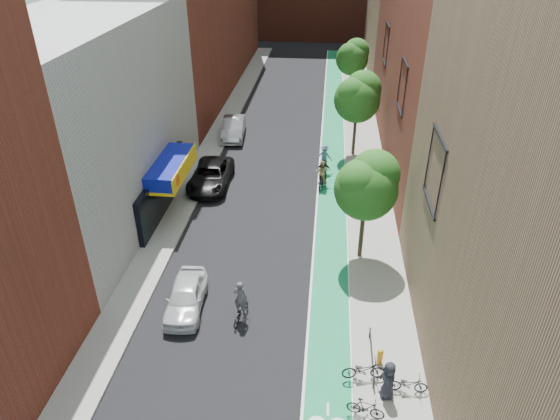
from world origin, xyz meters
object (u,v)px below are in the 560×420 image
(parked_car_white, at_px, (186,296))
(fire_hydrant, at_px, (380,356))
(cyclist_lane_far, at_px, (324,160))
(parked_car_silver, at_px, (234,128))
(cyclist_lane_mid, at_px, (324,175))
(pedestrian, at_px, (388,380))
(parked_car_black, at_px, (211,176))
(cyclist_lane_near, at_px, (321,177))
(cyclist_lead, at_px, (241,307))

(parked_car_white, relative_size, fire_hydrant, 5.57)
(parked_car_white, distance_m, cyclist_lane_far, 17.18)
(parked_car_silver, relative_size, cyclist_lane_mid, 2.61)
(cyclist_lane_far, bearing_deg, parked_car_silver, -23.53)
(pedestrian, bearing_deg, parked_car_silver, -177.88)
(pedestrian, xyz_separation_m, fire_hydrant, (-0.15, 1.69, -0.48))
(pedestrian, bearing_deg, fire_hydrant, 164.62)
(parked_car_black, bearing_deg, cyclist_lane_mid, 6.27)
(cyclist_lane_near, bearing_deg, parked_car_silver, -40.11)
(parked_car_white, relative_size, cyclist_lane_mid, 2.15)
(cyclist_lane_mid, bearing_deg, parked_car_white, 72.54)
(fire_hydrant, bearing_deg, parked_car_white, 163.19)
(cyclist_lane_near, bearing_deg, fire_hydrant, 108.16)
(cyclist_lane_near, bearing_deg, cyclist_lane_mid, -99.22)
(cyclist_lane_mid, distance_m, pedestrian, 18.46)
(cyclist_lane_far, distance_m, fire_hydrant, 18.93)
(cyclist_lane_far, xyz_separation_m, fire_hydrant, (2.79, -18.72, -0.38))
(parked_car_silver, bearing_deg, cyclist_lead, -84.13)
(parked_car_black, xyz_separation_m, parked_car_silver, (0.00, 9.06, 0.05))
(cyclist_lane_mid, bearing_deg, fire_hydrant, 106.88)
(fire_hydrant, bearing_deg, cyclist_lane_mid, 99.57)
(parked_car_black, bearing_deg, cyclist_lane_near, 2.65)
(cyclist_lane_far, distance_m, pedestrian, 20.62)
(cyclist_lane_mid, xyz_separation_m, fire_hydrant, (2.79, -16.53, -0.16))
(cyclist_lane_far, xyz_separation_m, pedestrian, (2.94, -20.41, 0.10))
(pedestrian, relative_size, fire_hydrant, 2.35)
(pedestrian, bearing_deg, cyclist_lead, -141.50)
(cyclist_lane_near, distance_m, pedestrian, 17.98)
(cyclist_lead, xyz_separation_m, cyclist_lane_mid, (3.58, 14.29, -0.05))
(cyclist_lead, height_order, cyclist_lane_far, cyclist_lead)
(cyclist_lane_far, height_order, pedestrian, cyclist_lane_far)
(parked_car_white, height_order, fire_hydrant, parked_car_white)
(parked_car_white, bearing_deg, cyclist_lane_near, 60.78)
(parked_car_black, height_order, cyclist_lane_far, cyclist_lane_far)
(cyclist_lane_near, xyz_separation_m, pedestrian, (3.09, -17.71, 0.18))
(cyclist_lane_near, height_order, fire_hydrant, cyclist_lane_near)
(cyclist_lane_near, relative_size, cyclist_lane_far, 0.98)
(parked_car_silver, xyz_separation_m, cyclist_lane_near, (7.80, -8.62, 0.02))
(parked_car_white, distance_m, parked_car_black, 12.91)
(fire_hydrant, bearing_deg, parked_car_black, 124.60)
(cyclist_lane_mid, bearing_deg, cyclist_lane_far, -82.60)
(parked_car_silver, relative_size, pedestrian, 2.87)
(parked_car_black, height_order, fire_hydrant, parked_car_black)
(cyclist_lane_far, bearing_deg, parked_car_black, 34.68)
(parked_car_black, height_order, parked_car_silver, parked_car_silver)
(parked_car_silver, height_order, cyclist_lane_near, cyclist_lane_near)
(parked_car_white, bearing_deg, pedestrian, -29.75)
(parked_car_white, xyz_separation_m, cyclist_lane_far, (6.35, 15.96, 0.22))
(cyclist_lane_near, distance_m, fire_hydrant, 16.29)
(parked_car_black, xyz_separation_m, cyclist_lead, (4.38, -13.33, -0.03))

